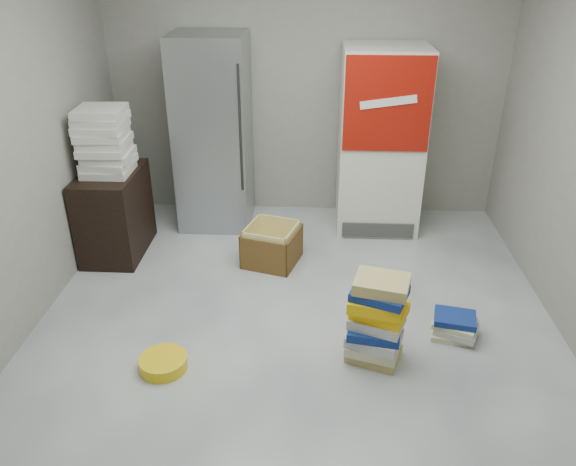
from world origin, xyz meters
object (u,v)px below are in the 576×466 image
(phonebook_stack_main, at_px, (377,320))
(cardboard_box, at_px, (272,247))
(wood_shelf, at_px, (115,213))
(coke_cooler, at_px, (380,141))
(steel_fridge, at_px, (213,134))

(phonebook_stack_main, bearing_deg, cardboard_box, 140.41)
(wood_shelf, bearing_deg, coke_cooler, 16.28)
(phonebook_stack_main, bearing_deg, coke_cooler, 103.69)
(coke_cooler, height_order, phonebook_stack_main, coke_cooler)
(steel_fridge, xyz_separation_m, coke_cooler, (1.65, -0.01, -0.05))
(coke_cooler, relative_size, phonebook_stack_main, 2.71)
(coke_cooler, bearing_deg, phonebook_stack_main, -94.87)
(wood_shelf, distance_m, phonebook_stack_main, 2.72)
(wood_shelf, height_order, phonebook_stack_main, wood_shelf)
(phonebook_stack_main, bearing_deg, wood_shelf, 166.18)
(wood_shelf, distance_m, cardboard_box, 1.50)
(coke_cooler, relative_size, wood_shelf, 2.25)
(steel_fridge, distance_m, phonebook_stack_main, 2.70)
(steel_fridge, xyz_separation_m, cardboard_box, (0.64, -0.86, -0.80))
(wood_shelf, bearing_deg, steel_fridge, 41.31)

